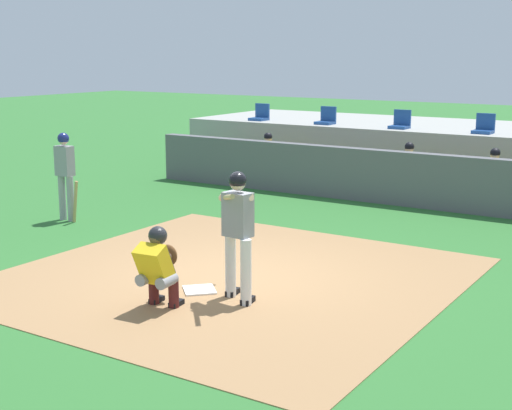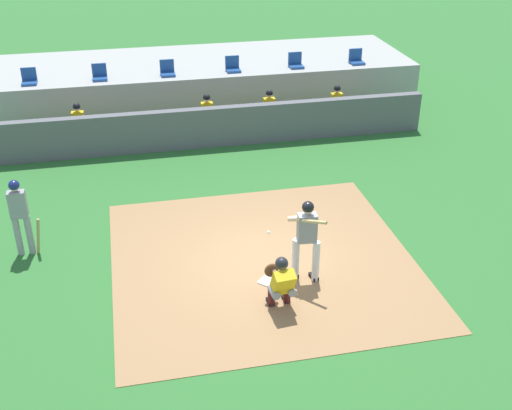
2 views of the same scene
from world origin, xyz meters
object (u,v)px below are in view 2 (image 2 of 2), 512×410
Objects in this scene: stadium_seat_3 at (233,67)px; stadium_seat_4 at (296,63)px; on_deck_batter at (20,213)px; stadium_seat_0 at (29,79)px; dugout_player_1 at (208,115)px; dugout_player_0 at (79,125)px; stadium_seat_5 at (356,59)px; dugout_player_2 at (270,110)px; stadium_seat_1 at (100,75)px; dugout_player_3 at (338,105)px; batter_at_plate at (306,236)px; stadium_seat_2 at (168,71)px; catcher_crouched at (281,281)px; home_plate at (271,281)px.

stadium_seat_3 and stadium_seat_4 have the same top height.
stadium_seat_0 is (-0.43, 7.99, 0.51)m from on_deck_batter.
dugout_player_0 is at bearing 180.00° from dugout_player_1.
stadium_seat_4 is (8.24, 7.99, 0.51)m from on_deck_batter.
dugout_player_0 and dugout_player_1 have the same top height.
stadium_seat_5 reaches higher than dugout_player_0.
dugout_player_2 is at bearing 0.00° from dugout_player_0.
stadium_seat_3 is at bearing 52.76° from on_deck_batter.
stadium_seat_3 is (6.50, 0.00, 0.00)m from stadium_seat_0.
stadium_seat_5 is (8.67, 0.00, 0.00)m from stadium_seat_1.
stadium_seat_4 reaches higher than dugout_player_3.
stadium_seat_1 and stadium_seat_5 have the same top height.
dugout_player_0 is 2.71× the size of stadium_seat_4.
dugout_player_2 is (6.88, 5.96, -0.35)m from on_deck_batter.
dugout_player_0 is (-4.65, 8.19, -0.36)m from batter_at_plate.
stadium_seat_4 reaches higher than dugout_player_2.
stadium_seat_1 is (-3.94, 10.22, 0.50)m from batter_at_plate.
stadium_seat_4 is at bearing 0.00° from stadium_seat_0.
on_deck_batter reaches higher than dugout_player_0.
on_deck_batter is at bearing -99.78° from dugout_player_0.
stadium_seat_1 is at bearing 180.00° from stadium_seat_5.
stadium_seat_2 is 1.00× the size of stadium_seat_4.
dugout_player_1 is at bearing -159.71° from stadium_seat_5.
stadium_seat_3 is (2.17, 0.00, 0.00)m from stadium_seat_2.
stadium_seat_2 is at bearing 0.00° from stadium_seat_0.
stadium_seat_5 reaches higher than dugout_player_3.
dugout_player_3 is (8.07, 0.00, 0.00)m from dugout_player_0.
batter_at_plate is 9.42m from dugout_player_0.
catcher_crouched is 12.33m from stadium_seat_5.
stadium_seat_1 is at bearing 107.71° from home_plate.
dugout_player_1 is 1.97m from dugout_player_2.
dugout_player_3 is at bearing 0.00° from dugout_player_0.
on_deck_batter is 10.05m from stadium_seat_3.
dugout_player_3 is 2.71× the size of stadium_seat_5.
dugout_player_1 is 4.00m from stadium_seat_4.
stadium_seat_5 is at bearing 0.00° from stadium_seat_3.
stadium_seat_0 is (-7.31, 2.03, 0.86)m from dugout_player_2.
on_deck_batter is 8.91m from stadium_seat_2.
batter_at_plate reaches higher than dugout_player_3.
stadium_seat_5 is at bearing 20.29° from dugout_player_1.
stadium_seat_3 is (1.11, 11.02, 0.93)m from catcher_crouched.
stadium_seat_0 is at bearing 164.44° from dugout_player_2.
stadium_seat_2 is at bearing 180.00° from stadium_seat_4.
on_deck_batter is 3.72× the size of stadium_seat_2.
stadium_seat_2 is 1.00× the size of stadium_seat_5.
stadium_seat_0 is 10.83m from stadium_seat_5.
stadium_seat_3 reaches higher than home_plate.
dugout_player_0 is at bearing -164.25° from stadium_seat_4.
dugout_player_2 is (1.91, 8.99, 0.07)m from catcher_crouched.
home_plate is at bearing -64.05° from dugout_player_0.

